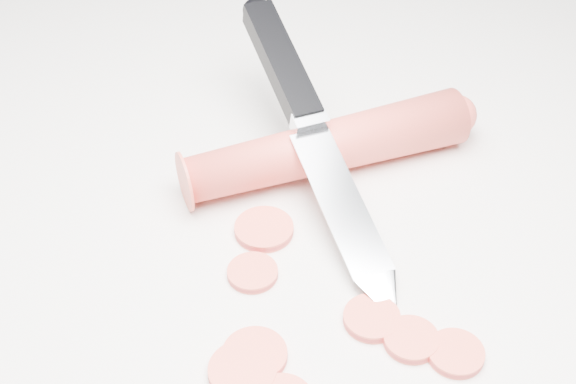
# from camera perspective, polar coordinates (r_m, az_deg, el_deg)

# --- Properties ---
(ground) EXTENTS (2.40, 2.40, 0.00)m
(ground) POSITION_cam_1_polar(r_m,az_deg,el_deg) (0.54, 3.42, -5.19)
(ground) COLOR silver
(ground) RESTS_ON ground
(carrot) EXTENTS (0.21, 0.15, 0.04)m
(carrot) POSITION_cam_1_polar(r_m,az_deg,el_deg) (0.60, 2.77, 3.22)
(carrot) COLOR #E23D32
(carrot) RESTS_ON ground
(carrot_slice_0) EXTENTS (0.04, 0.04, 0.01)m
(carrot_slice_0) POSITION_cam_1_polar(r_m,az_deg,el_deg) (0.48, -3.24, -12.60)
(carrot_slice_0) COLOR #EC4C39
(carrot_slice_0) RESTS_ON ground
(carrot_slice_2) EXTENTS (0.04, 0.04, 0.01)m
(carrot_slice_2) POSITION_cam_1_polar(r_m,az_deg,el_deg) (0.49, -2.38, -11.50)
(carrot_slice_2) COLOR #EC4C39
(carrot_slice_2) RESTS_ON ground
(carrot_slice_3) EXTENTS (0.03, 0.03, 0.01)m
(carrot_slice_3) POSITION_cam_1_polar(r_m,az_deg,el_deg) (0.50, 11.84, -11.17)
(carrot_slice_3) COLOR #EC4C39
(carrot_slice_3) RESTS_ON ground
(carrot_slice_4) EXTENTS (0.04, 0.04, 0.01)m
(carrot_slice_4) POSITION_cam_1_polar(r_m,az_deg,el_deg) (0.51, 5.98, -8.92)
(carrot_slice_4) COLOR #EC4C39
(carrot_slice_4) RESTS_ON ground
(carrot_slice_5) EXTENTS (0.04, 0.04, 0.01)m
(carrot_slice_5) POSITION_cam_1_polar(r_m,az_deg,el_deg) (0.56, -1.72, -2.66)
(carrot_slice_5) COLOR #EC4C39
(carrot_slice_5) RESTS_ON ground
(carrot_slice_7) EXTENTS (0.03, 0.03, 0.01)m
(carrot_slice_7) POSITION_cam_1_polar(r_m,az_deg,el_deg) (0.50, 8.75, -10.34)
(carrot_slice_7) COLOR #EC4C39
(carrot_slice_7) RESTS_ON ground
(carrot_slice_8) EXTENTS (0.03, 0.03, 0.01)m
(carrot_slice_8) POSITION_cam_1_polar(r_m,az_deg,el_deg) (0.53, -2.54, -5.76)
(carrot_slice_8) COLOR #EC4C39
(carrot_slice_8) RESTS_ON ground
(kitchen_knife) EXTENTS (0.17, 0.26, 0.09)m
(kitchen_knife) POSITION_cam_1_polar(r_m,az_deg,el_deg) (0.57, 2.15, 3.91)
(kitchen_knife) COLOR silver
(kitchen_knife) RESTS_ON ground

